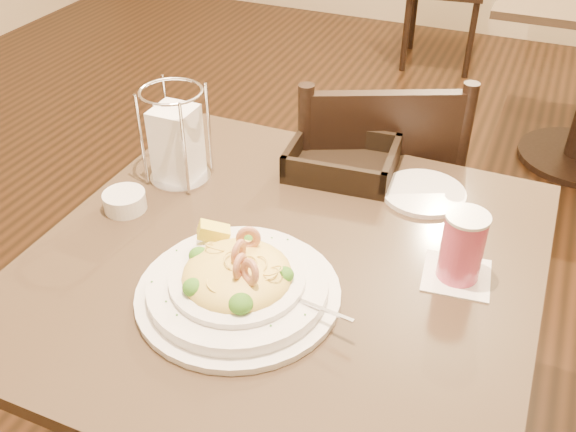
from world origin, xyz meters
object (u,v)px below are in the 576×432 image
at_px(drink_glass, 462,247).
at_px(butter_ramekin, 125,201).
at_px(side_plate, 423,193).
at_px(napkin_caddy, 177,142).
at_px(dining_chair_near, 368,212).
at_px(main_table, 284,348).
at_px(bread_basket, 342,162).
at_px(pasta_bowl, 238,282).

height_order(drink_glass, butter_ramekin, drink_glass).
bearing_deg(side_plate, napkin_caddy, -164.43).
distance_m(dining_chair_near, side_plate, 0.41).
distance_m(main_table, napkin_caddy, 0.48).
height_order(main_table, dining_chair_near, dining_chair_near).
relative_size(napkin_caddy, side_plate, 1.19).
bearing_deg(bread_basket, pasta_bowl, -93.57).
distance_m(bread_basket, napkin_caddy, 0.36).
relative_size(main_table, side_plate, 5.13).
xyz_separation_m(dining_chair_near, side_plate, (0.18, -0.26, 0.27)).
bearing_deg(butter_ramekin, bread_basket, 41.32).
bearing_deg(side_plate, dining_chair_near, 125.15).
bearing_deg(pasta_bowl, side_plate, 62.99).
bearing_deg(dining_chair_near, pasta_bowl, 62.52).
distance_m(main_table, side_plate, 0.43).
distance_m(drink_glass, napkin_caddy, 0.62).
xyz_separation_m(bread_basket, napkin_caddy, (-0.31, -0.17, 0.07)).
bearing_deg(pasta_bowl, napkin_caddy, 134.76).
height_order(main_table, napkin_caddy, napkin_caddy).
height_order(main_table, pasta_bowl, pasta_bowl).
xyz_separation_m(napkin_caddy, side_plate, (0.50, 0.14, -0.08)).
bearing_deg(butter_ramekin, napkin_caddy, 74.14).
bearing_deg(napkin_caddy, bread_basket, 27.92).
relative_size(napkin_caddy, butter_ramekin, 2.45).
distance_m(napkin_caddy, side_plate, 0.53).
distance_m(bread_basket, side_plate, 0.19).
height_order(dining_chair_near, side_plate, dining_chair_near).
bearing_deg(pasta_bowl, bread_basket, 86.43).
bearing_deg(butter_ramekin, dining_chair_near, 56.39).
distance_m(bread_basket, butter_ramekin, 0.47).
relative_size(dining_chair_near, drink_glass, 7.07).
bearing_deg(side_plate, main_table, -121.85).
xyz_separation_m(drink_glass, butter_ramekin, (-0.66, -0.06, -0.05)).
xyz_separation_m(dining_chair_near, bread_basket, (-0.01, -0.23, 0.29)).
relative_size(main_table, dining_chair_near, 0.97).
distance_m(dining_chair_near, pasta_bowl, 0.75).
bearing_deg(main_table, dining_chair_near, 89.44).
xyz_separation_m(main_table, dining_chair_near, (0.01, 0.56, -0.02)).
height_order(napkin_caddy, side_plate, napkin_caddy).
height_order(pasta_bowl, butter_ramekin, pasta_bowl).
xyz_separation_m(main_table, butter_ramekin, (-0.36, 0.02, 0.26)).
bearing_deg(side_plate, drink_glass, -63.55).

